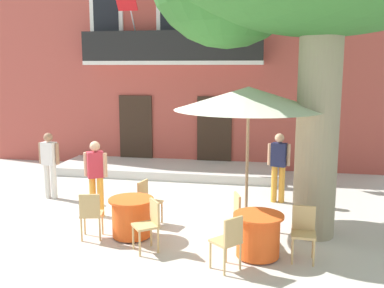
{
  "coord_description": "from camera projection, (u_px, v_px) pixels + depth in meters",
  "views": [
    {
      "loc": [
        3.13,
        -8.94,
        3.23
      ],
      "look_at": [
        1.04,
        1.95,
        1.3
      ],
      "focal_mm": 41.76,
      "sensor_mm": 36.0,
      "label": 1
    }
  ],
  "objects": [
    {
      "name": "entrance_step_platform",
      "position": [
        168.0,
        169.0,
        13.66
      ],
      "size": [
        6.7,
        1.98,
        0.25
      ],
      "primitive_type": "cube",
      "color": "silver",
      "rests_on": "ground"
    },
    {
      "name": "cafe_chair_middle_2",
      "position": [
        243.0,
        214.0,
        8.3
      ],
      "size": [
        0.51,
        0.51,
        0.91
      ],
      "color": "tan",
      "rests_on": "ground"
    },
    {
      "name": "cafe_chair_near_tree_1",
      "position": [
        149.0,
        222.0,
        7.86
      ],
      "size": [
        0.56,
        0.56,
        0.91
      ],
      "color": "tan",
      "rests_on": "ground"
    },
    {
      "name": "pedestrian_near_entrance",
      "position": [
        279.0,
        164.0,
        10.62
      ],
      "size": [
        0.53,
        0.31,
        1.68
      ],
      "color": "gold",
      "rests_on": "ground"
    },
    {
      "name": "cafe_chair_near_tree_0",
      "position": [
        91.0,
        212.0,
        8.37
      ],
      "size": [
        0.49,
        0.49,
        0.91
      ],
      "color": "tan",
      "rests_on": "ground"
    },
    {
      "name": "pedestrian_mid_plaza",
      "position": [
        49.0,
        162.0,
        10.94
      ],
      "size": [
        0.53,
        0.27,
        1.64
      ],
      "color": "silver",
      "rests_on": "ground"
    },
    {
      "name": "cafe_umbrella",
      "position": [
        248.0,
        99.0,
        8.61
      ],
      "size": [
        2.9,
        2.9,
        2.85
      ],
      "color": "#997A56",
      "rests_on": "ground"
    },
    {
      "name": "pedestrian_by_tree",
      "position": [
        96.0,
        174.0,
        9.62
      ],
      "size": [
        0.53,
        0.36,
        1.66
      ],
      "color": "gold",
      "rests_on": "ground"
    },
    {
      "name": "cafe_chair_middle_1",
      "position": [
        304.0,
        230.0,
        7.49
      ],
      "size": [
        0.41,
        0.41,
        0.91
      ],
      "color": "tan",
      "rests_on": "ground"
    },
    {
      "name": "building_facade",
      "position": [
        187.0,
        52.0,
        15.92
      ],
      "size": [
        13.0,
        5.09,
        7.5
      ],
      "color": "#B24C42",
      "rests_on": "ground"
    },
    {
      "name": "ground_plane",
      "position": [
        129.0,
        216.0,
        9.78
      ],
      "size": [
        120.0,
        120.0,
        0.0
      ],
      "primitive_type": "plane",
      "color": "beige"
    },
    {
      "name": "cafe_chair_middle_0",
      "position": [
        229.0,
        239.0,
        7.07
      ],
      "size": [
        0.56,
        0.56,
        0.91
      ],
      "color": "tan",
      "rests_on": "ground"
    },
    {
      "name": "cafe_table_near_tree",
      "position": [
        132.0,
        217.0,
        8.51
      ],
      "size": [
        0.86,
        0.86,
        0.76
      ],
      "color": "#EA561E",
      "rests_on": "ground"
    },
    {
      "name": "cafe_table_middle",
      "position": [
        258.0,
        235.0,
        7.6
      ],
      "size": [
        0.86,
        0.86,
        0.76
      ],
      "color": "#EA561E",
      "rests_on": "ground"
    },
    {
      "name": "cafe_chair_near_tree_2",
      "position": [
        147.0,
        199.0,
        9.19
      ],
      "size": [
        0.48,
        0.48,
        0.91
      ],
      "color": "tan",
      "rests_on": "ground"
    }
  ]
}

